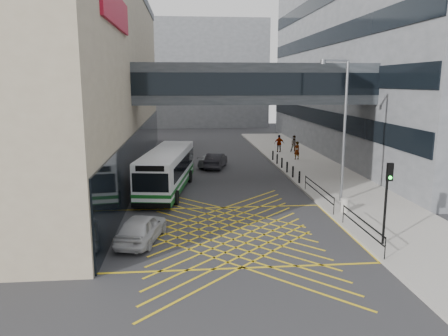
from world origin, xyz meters
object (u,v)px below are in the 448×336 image
object	(u,v)px
bus	(167,170)
litter_bin	(345,205)
traffic_light	(387,192)
pedestrian_b	(294,144)
street_lamp	(342,123)
car_silver	(211,160)
pedestrian_a	(297,150)
pedestrian_c	(279,144)
car_dark	(216,161)
car_white	(141,228)

from	to	relation	value
bus	litter_bin	world-z (taller)	bus
traffic_light	pedestrian_b	world-z (taller)	traffic_light
traffic_light	street_lamp	distance (m)	7.97
car_silver	litter_bin	xyz separation A→B (m)	(6.86, -15.52, -0.08)
pedestrian_b	street_lamp	bearing A→B (deg)	-94.58
car_silver	pedestrian_a	distance (m)	8.82
bus	traffic_light	size ratio (longest dim) A/B	2.74
street_lamp	pedestrian_c	bearing A→B (deg)	73.65
car_dark	street_lamp	xyz separation A→B (m)	(6.93, -12.50, 4.49)
car_dark	street_lamp	world-z (taller)	street_lamp
car_white	pedestrian_b	distance (m)	29.46
car_dark	car_silver	distance (m)	0.80
car_white	pedestrian_b	bearing A→B (deg)	-105.37
traffic_light	street_lamp	xyz separation A→B (m)	(0.49, 7.57, 2.47)
traffic_light	pedestrian_c	bearing A→B (deg)	91.40
car_white	pedestrian_c	distance (m)	28.63
pedestrian_b	bus	bearing A→B (deg)	-128.00
bus	car_dark	bearing A→B (deg)	72.49
bus	car_white	xyz separation A→B (m)	(-0.89, -10.00, -0.87)
traffic_light	litter_bin	distance (m)	5.68
street_lamp	pedestrian_b	size ratio (longest dim) A/B	5.00
car_silver	car_white	bearing A→B (deg)	96.34
bus	street_lamp	bearing A→B (deg)	-12.59
car_white	pedestrian_a	world-z (taller)	pedestrian_a
street_lamp	litter_bin	world-z (taller)	street_lamp
car_silver	street_lamp	bearing A→B (deg)	138.78
pedestrian_a	car_dark	bearing A→B (deg)	-2.48
traffic_light	car_silver	bearing A→B (deg)	111.65
litter_bin	pedestrian_a	distance (m)	17.74
car_white	street_lamp	bearing A→B (deg)	-140.92
pedestrian_b	pedestrian_c	xyz separation A→B (m)	(-1.70, -0.06, 0.05)
traffic_light	bus	bearing A→B (deg)	135.09
car_white	litter_bin	bearing A→B (deg)	-149.99
pedestrian_a	bus	bearing A→B (deg)	20.61
car_white	pedestrian_c	world-z (taller)	pedestrian_c
traffic_light	pedestrian_b	xyz separation A→B (m)	(2.71, 27.68, -1.66)
car_dark	car_silver	xyz separation A→B (m)	(-0.37, 0.71, -0.04)
car_dark	pedestrian_a	xyz separation A→B (m)	(8.18, 2.85, 0.36)
litter_bin	pedestrian_c	distance (m)	22.39
bus	car_silver	xyz separation A→B (m)	(3.67, 8.97, -0.93)
bus	pedestrian_a	size ratio (longest dim) A/B	6.08
traffic_light	car_white	bearing A→B (deg)	174.47
traffic_light	pedestrian_b	distance (m)	27.86
street_lamp	litter_bin	xyz separation A→B (m)	(-0.44, -2.31, -4.61)
car_white	traffic_light	xyz separation A→B (m)	(11.37, -1.81, 2.00)
pedestrian_a	pedestrian_b	bearing A→B (deg)	-123.21
pedestrian_a	pedestrian_b	size ratio (longest dim) A/B	1.00
traffic_light	pedestrian_a	world-z (taller)	traffic_light
car_silver	pedestrian_a	world-z (taller)	pedestrian_a
car_dark	pedestrian_b	distance (m)	11.90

